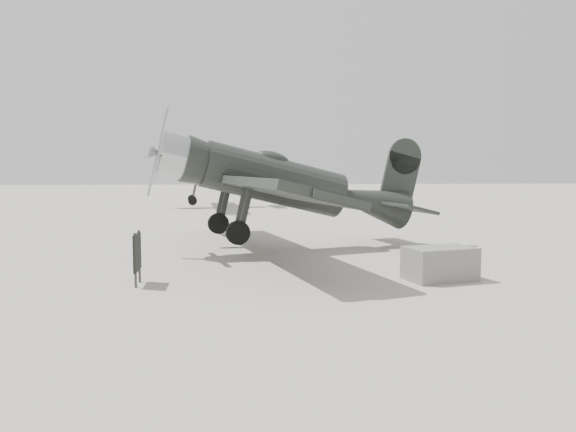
# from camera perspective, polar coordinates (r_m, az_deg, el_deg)

# --- Properties ---
(ground) EXTENTS (160.00, 160.00, 0.00)m
(ground) POSITION_cam_1_polar(r_m,az_deg,el_deg) (16.56, 3.66, -5.29)
(ground) COLOR #AAA597
(ground) RESTS_ON ground
(lowwing_monoplane) EXTENTS (10.02, 13.84, 4.45)m
(lowwing_monoplane) POSITION_cam_1_polar(r_m,az_deg,el_deg) (19.78, -0.20, 3.27)
(lowwing_monoplane) COLOR black
(lowwing_monoplane) RESTS_ON ground
(highwing_monoplane) EXTENTS (8.97, 12.62, 3.57)m
(highwing_monoplane) POSITION_cam_1_polar(r_m,az_deg,el_deg) (41.55, -7.48, 3.96)
(highwing_monoplane) COLOR #9C9EA1
(highwing_monoplane) RESTS_ON ground
(equipment_block) EXTENTS (1.96, 1.49, 0.87)m
(equipment_block) POSITION_cam_1_polar(r_m,az_deg,el_deg) (15.23, 15.18, -4.70)
(equipment_block) COLOR slate
(equipment_block) RESTS_ON ground
(sign_board) EXTENTS (0.09, 0.94, 1.35)m
(sign_board) POSITION_cam_1_polar(r_m,az_deg,el_deg) (14.54, -15.08, -3.67)
(sign_board) COLOR #333333
(sign_board) RESTS_ON ground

